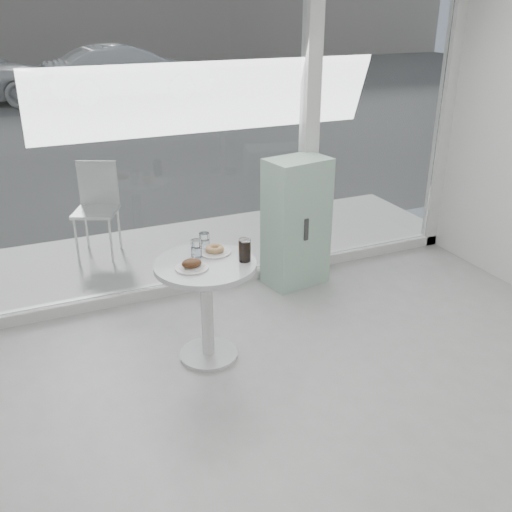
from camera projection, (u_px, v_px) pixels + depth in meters
name	position (u px, v px, depth m)	size (l,w,h in m)	color
storefront	(223.00, 97.00, 4.72)	(5.00, 0.14, 3.00)	silver
main_table	(206.00, 291.00, 4.06)	(0.72, 0.72, 0.77)	silver
patio_deck	(194.00, 250.00, 6.05)	(5.60, 1.60, 0.05)	beige
street	(60.00, 95.00, 16.25)	(40.00, 24.00, 0.00)	#343434
mint_cabinet	(296.00, 223.00, 5.20)	(0.60, 0.45, 1.19)	#89AF9A
patio_chair	(97.00, 203.00, 5.74)	(0.54, 0.54, 0.94)	silver
car_silver	(129.00, 72.00, 15.27)	(1.49, 4.27, 1.41)	#A4A6AB
plate_fritter	(192.00, 265.00, 3.88)	(0.23, 0.23, 0.07)	silver
plate_donut	(215.00, 250.00, 4.12)	(0.23, 0.23, 0.06)	silver
water_tumbler_a	(196.00, 249.00, 4.05)	(0.08, 0.08, 0.13)	white
water_tumbler_b	(204.00, 242.00, 4.18)	(0.08, 0.08, 0.12)	white
cola_glass	(245.00, 250.00, 3.97)	(0.09, 0.09, 0.16)	white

